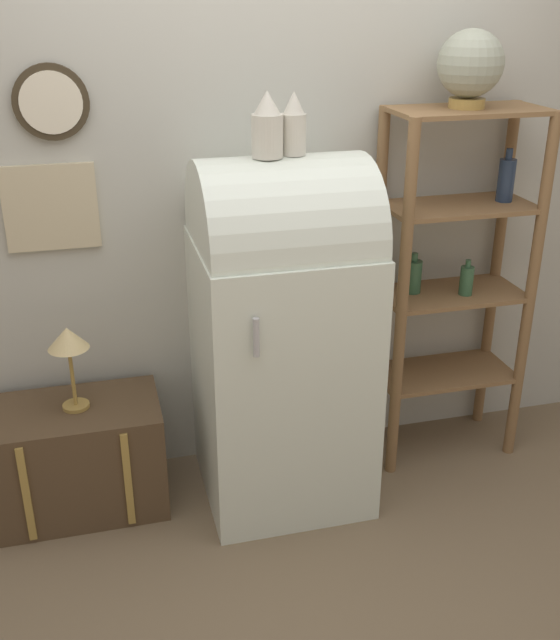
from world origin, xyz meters
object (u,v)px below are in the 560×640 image
Objects in this scene: globe at (470,65)px; vase_center at (294,125)px; suitcase_trunk at (77,457)px; refrigerator at (282,329)px; desk_lamp at (68,344)px; vase_left at (267,127)px.

vase_center is at bearing -170.62° from globe.
globe is (1.70, 0.05, 1.55)m from suitcase_trunk.
refrigerator is 1.31m from globe.
globe is at bearing 9.38° from vase_center.
vase_left is at bearing -7.04° from desk_lamp.
globe is at bearing 9.64° from refrigerator.
suitcase_trunk is at bearing 175.45° from vase_center.
globe reaches higher than vase_left.
desk_lamp is (-0.91, 0.08, -0.83)m from vase_center.
suitcase_trunk is 1.65m from vase_center.
vase_left is (0.82, -0.10, 1.37)m from suitcase_trunk.
refrigerator is 4.13× the size of desk_lamp.
refrigerator reaches higher than desk_lamp.
vase_left reaches higher than desk_lamp.
suitcase_trunk is at bearing 174.43° from refrigerator.
suitcase_trunk is 3.08× the size of vase_center.
refrigerator is at bearing -170.36° from globe.
suitcase_trunk is at bearing 173.37° from vase_left.
vase_left reaches higher than vase_center.
desk_lamp is (-0.80, 0.10, -0.83)m from vase_left.
vase_left is (-0.06, -0.01, 0.83)m from refrigerator.
refrigerator is 6.20× the size of vase_left.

